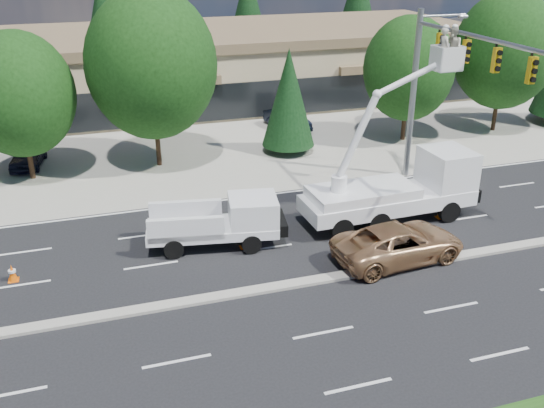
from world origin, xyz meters
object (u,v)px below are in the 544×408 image
object	(u,v)px
bucket_truck	(404,180)
minivan	(399,243)
signal_mast	(438,75)
utility_pickup	(222,226)

from	to	relation	value
bucket_truck	minivan	distance (m)	4.35
signal_mast	minivan	size ratio (longest dim) A/B	1.83
minivan	bucket_truck	bearing A→B (deg)	-35.55
bucket_truck	minivan	xyz separation A→B (m)	(-2.11, -3.63, -1.14)
signal_mast	minivan	xyz separation A→B (m)	(-5.17, -6.44, -5.28)
signal_mast	utility_pickup	size ratio (longest dim) A/B	1.74
signal_mast	bucket_truck	xyz separation A→B (m)	(-3.06, -2.82, -4.14)
signal_mast	bucket_truck	world-z (taller)	signal_mast
bucket_truck	utility_pickup	bearing A→B (deg)	178.74
utility_pickup	signal_mast	bearing A→B (deg)	23.80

